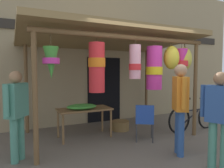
% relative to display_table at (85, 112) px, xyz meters
% --- Properties ---
extents(ground_plane, '(30.00, 30.00, 0.00)m').
position_rel_display_table_xyz_m(ground_plane, '(0.89, -0.91, -0.62)').
color(ground_plane, '#60564C').
extents(shop_facade, '(11.47, 0.29, 4.48)m').
position_rel_display_table_xyz_m(shop_facade, '(0.89, 1.40, 1.62)').
color(shop_facade, '#9E8966').
rests_on(shop_facade, ground_plane).
extents(market_stall_canopy, '(4.21, 2.54, 2.55)m').
position_rel_display_table_xyz_m(market_stall_canopy, '(0.75, -0.27, 1.55)').
color(market_stall_canopy, brown).
rests_on(market_stall_canopy, ground_plane).
extents(display_table, '(1.25, 0.62, 0.70)m').
position_rel_display_table_xyz_m(display_table, '(0.00, 0.00, 0.00)').
color(display_table, brown).
rests_on(display_table, ground_plane).
extents(flower_heap_on_table, '(0.71, 0.49, 0.12)m').
position_rel_display_table_xyz_m(flower_heap_on_table, '(-0.07, -0.05, 0.14)').
color(flower_heap_on_table, green).
rests_on(flower_heap_on_table, display_table).
extents(folding_chair, '(0.55, 0.55, 0.84)m').
position_rel_display_table_xyz_m(folding_chair, '(1.12, -0.87, -0.12)').
color(folding_chair, '#2347A8').
rests_on(folding_chair, ground_plane).
extents(wicker_basket_spare, '(0.47, 0.47, 0.25)m').
position_rel_display_table_xyz_m(wicker_basket_spare, '(1.06, 0.16, -0.50)').
color(wicker_basket_spare, brown).
rests_on(wicker_basket_spare, ground_plane).
extents(parked_bicycle, '(1.75, 0.44, 0.92)m').
position_rel_display_table_xyz_m(parked_bicycle, '(2.81, -0.73, -0.27)').
color(parked_bicycle, black).
rests_on(parked_bicycle, ground_plane).
extents(vendor_in_orange, '(0.42, 0.49, 1.60)m').
position_rel_display_table_xyz_m(vendor_in_orange, '(-1.49, -0.74, 0.32)').
color(vendor_in_orange, '#4C8E7A').
rests_on(vendor_in_orange, ground_plane).
extents(customer_foreground, '(0.37, 0.55, 1.58)m').
position_rel_display_table_xyz_m(customer_foreground, '(1.39, -2.52, 0.31)').
color(customer_foreground, '#4C8E7A').
rests_on(customer_foreground, ground_plane).
extents(passerby_at_right, '(0.39, 0.52, 1.72)m').
position_rel_display_table_xyz_m(passerby_at_right, '(1.29, -1.77, 0.40)').
color(passerby_at_right, '#2D5193').
rests_on(passerby_at_right, ground_plane).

